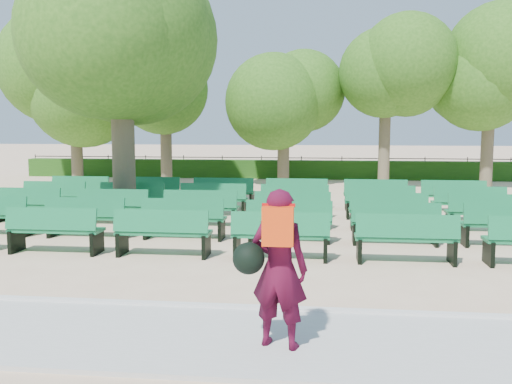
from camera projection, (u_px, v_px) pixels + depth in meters
ground at (240, 230)px, 14.40m from camera, size 120.00×120.00×0.00m
paving at (154, 337)px, 7.10m from camera, size 30.00×2.20×0.06m
curb at (177, 306)px, 8.23m from camera, size 30.00×0.12×0.10m
hedge at (281, 169)px, 28.16m from camera, size 26.00×0.70×0.90m
fence at (281, 178)px, 28.60m from camera, size 26.00×0.10×1.02m
tree_line at (274, 187)px, 24.26m from camera, size 21.80×6.80×7.04m
bench_array at (247, 223)px, 14.85m from camera, size 1.94×0.62×1.22m
tree_among at (121, 44)px, 15.47m from camera, size 4.83×4.83×7.05m
person at (277, 266)px, 6.60m from camera, size 0.93×0.61×1.87m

